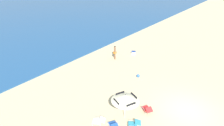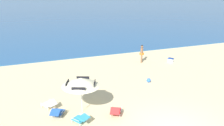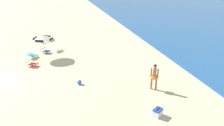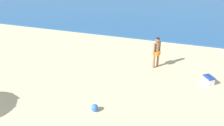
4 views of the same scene
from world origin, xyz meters
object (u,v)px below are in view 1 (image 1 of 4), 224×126
Objects in this scene: cooler_box at (134,53)px; lounge_chair_spare_folded at (99,121)px; person_standing_near_shore at (115,52)px; lounge_chair_beside_umbrella at (134,124)px; beach_umbrella_striped_main at (125,98)px; lounge_chair_facing_sea at (147,109)px; lounge_chair_under_umbrella at (113,125)px; beach_ball at (138,76)px.

lounge_chair_spare_folded is at bearing -158.16° from cooler_box.
lounge_chair_beside_umbrella is at bearing -134.78° from person_standing_near_shore.
person_standing_near_shore is at bearing 42.26° from beach_umbrella_striped_main.
beach_umbrella_striped_main is 2.39m from lounge_chair_facing_sea.
lounge_chair_spare_folded is at bearing 146.94° from beach_umbrella_striped_main.
lounge_chair_under_umbrella reaches higher than lounge_chair_beside_umbrella.
lounge_chair_facing_sea is 0.62× the size of person_standing_near_shore.
beach_umbrella_striped_main is 11.54m from cooler_box.
lounge_chair_spare_folded is at bearing -148.02° from person_standing_near_shore.
lounge_chair_facing_sea reaches higher than lounge_chair_beside_umbrella.
cooler_box is 5.58m from beach_ball.
beach_umbrella_striped_main is 2.57× the size of lounge_chair_spare_folded.
lounge_chair_facing_sea is 1.70× the size of cooler_box.
beach_umbrella_striped_main reaches higher than cooler_box.
beach_ball is (6.83, 2.26, -0.12)m from lounge_chair_under_umbrella.
cooler_box is at bearing 26.84° from lounge_chair_under_umbrella.
beach_umbrella_striped_main is at bearing 73.21° from lounge_chair_beside_umbrella.
lounge_chair_beside_umbrella is at bearing -106.79° from beach_umbrella_striped_main.
lounge_chair_beside_umbrella is 2.48m from lounge_chair_spare_folded.
beach_ball is at bearing 18.30° from lounge_chair_under_umbrella.
cooler_box is (2.60, -0.96, -0.76)m from person_standing_near_shore.
person_standing_near_shore is (7.62, 7.68, 0.69)m from lounge_chair_beside_umbrella.
beach_umbrella_striped_main is 9.91m from person_standing_near_shore.
lounge_chair_under_umbrella is 10.91m from person_standing_near_shore.
lounge_chair_under_umbrella is (-1.32, 0.00, -1.51)m from beach_umbrella_striped_main.
lounge_chair_facing_sea is at bearing -18.40° from lounge_chair_under_umbrella.
lounge_chair_under_umbrella is 1.00× the size of lounge_chair_spare_folded.
lounge_chair_spare_folded reaches higher than lounge_chair_beside_umbrella.
lounge_chair_beside_umbrella reaches higher than beach_ball.
person_standing_near_shore reaches higher than beach_ball.
beach_umbrella_striped_main is 6.17m from beach_ball.
cooler_box is at bearing 37.87° from beach_ball.
cooler_box is at bearing 38.61° from lounge_chair_facing_sea.
lounge_chair_under_umbrella is 0.61× the size of person_standing_near_shore.
lounge_chair_facing_sea is 5.08m from beach_ball.
lounge_chair_beside_umbrella is 3.32× the size of beach_ball.
beach_ball is (5.51, 2.26, -1.63)m from beach_umbrella_striped_main.
cooler_box is (10.23, 6.73, -0.08)m from lounge_chair_beside_umbrella.
lounge_chair_beside_umbrella is at bearing -146.67° from cooler_box.
lounge_chair_facing_sea is 1.01× the size of lounge_chair_spare_folded.
lounge_chair_under_umbrella is 7.19m from beach_ball.
beach_umbrella_striped_main is at bearing -33.06° from lounge_chair_spare_folded.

